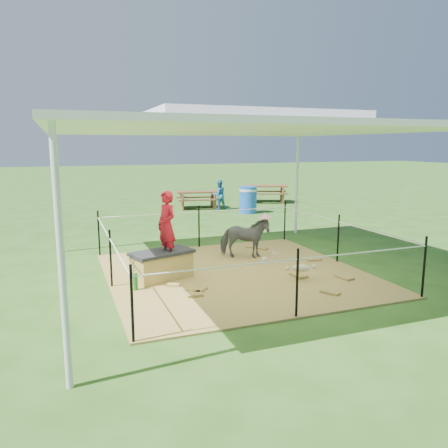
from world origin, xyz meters
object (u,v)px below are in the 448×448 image
object	(u,v)px
pony	(245,238)
picnic_table_far	(266,194)
straw_bale	(162,266)
green_bottle	(135,282)
picnic_table_near	(198,200)
foal	(301,266)
trash_barrel	(248,200)
distant_person	(219,195)
woman	(167,220)

from	to	relation	value
pony	picnic_table_far	world-z (taller)	pony
straw_bale	green_bottle	bearing A→B (deg)	-140.71
picnic_table_near	picnic_table_far	distance (m)	3.29
green_bottle	foal	size ratio (longest dim) A/B	0.31
trash_barrel	picnic_table_far	bearing A→B (deg)	52.00
straw_bale	distant_person	bearing A→B (deg)	63.30
green_bottle	foal	distance (m)	2.86
straw_bale	picnic_table_near	bearing A→B (deg)	68.71
foal	distant_person	distance (m)	8.85
trash_barrel	picnic_table_near	xyz separation A→B (m)	(-1.31, 1.76, -0.14)
foal	picnic_table_far	bearing A→B (deg)	85.79
green_bottle	pony	world-z (taller)	pony
trash_barrel	picnic_table_near	bearing A→B (deg)	126.70
distant_person	woman	bearing A→B (deg)	56.18
green_bottle	pony	bearing A→B (deg)	26.92
straw_bale	picnic_table_near	distance (m)	8.98
straw_bale	green_bottle	world-z (taller)	straw_bale
trash_barrel	picnic_table_far	world-z (taller)	trash_barrel
green_bottle	picnic_table_far	world-z (taller)	picnic_table_far
straw_bale	pony	distance (m)	2.12
picnic_table_near	distant_person	bearing A→B (deg)	-33.87
foal	trash_barrel	world-z (taller)	trash_barrel
woman	picnic_table_near	world-z (taller)	woman
picnic_table_near	picnic_table_far	bearing A→B (deg)	21.75
woman	pony	xyz separation A→B (m)	(1.84, 0.82, -0.63)
green_bottle	pony	xyz separation A→B (m)	(2.49, 1.27, 0.29)
pony	foal	distance (m)	1.80
green_bottle	distant_person	size ratio (longest dim) A/B	0.26
distant_person	picnic_table_far	bearing A→B (deg)	-161.16
picnic_table_near	green_bottle	bearing A→B (deg)	-103.48
pony	picnic_table_near	bearing A→B (deg)	11.33
woman	picnic_table_far	distance (m)	11.09
pony	trash_barrel	xyz separation A→B (m)	(2.63, 5.79, 0.01)
woman	foal	distance (m)	2.50
trash_barrel	green_bottle	bearing A→B (deg)	-126.00
foal	picnic_table_near	size ratio (longest dim) A/B	0.58
picnic_table_far	distant_person	distance (m)	2.89
straw_bale	green_bottle	distance (m)	0.72
trash_barrel	distant_person	distance (m)	1.33
woman	green_bottle	bearing A→B (deg)	-73.95
straw_bale	trash_barrel	size ratio (longest dim) A/B	1.09
green_bottle	picnic_table_near	bearing A→B (deg)	66.62
straw_bale	picnic_table_far	world-z (taller)	picnic_table_far
trash_barrel	picnic_table_far	distance (m)	3.09
picnic_table_near	straw_bale	bearing A→B (deg)	-101.40
picnic_table_far	foal	bearing A→B (deg)	-90.31
picnic_table_far	straw_bale	bearing A→B (deg)	-103.08
pony	picnic_table_near	size ratio (longest dim) A/B	0.66
straw_bale	woman	size ratio (longest dim) A/B	0.83
foal	distant_person	bearing A→B (deg)	98.03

